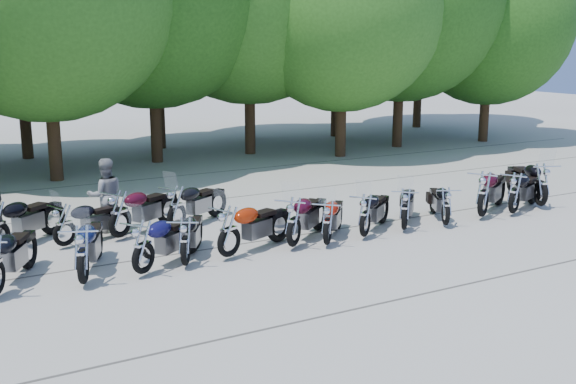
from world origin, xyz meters
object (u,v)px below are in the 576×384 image
motorcycle_6 (294,220)px  motorcycle_15 (64,224)px  motorcycle_3 (143,245)px  rider_1 (106,195)px  motorcycle_5 (229,230)px  motorcycle_11 (484,192)px  motorcycle_13 (542,183)px  motorcycle_7 (328,221)px  motorcycle_2 (82,253)px  motorcycle_16 (119,213)px  motorcycle_10 (446,205)px  motorcycle_12 (515,192)px  motorcycle_4 (185,240)px  motorcycle_17 (176,206)px  motorcycle_8 (365,214)px  motorcycle_9 (405,208)px

motorcycle_6 → motorcycle_15: 5.15m
motorcycle_3 → rider_1: size_ratio=1.25×
motorcycle_5 → motorcycle_15: motorcycle_5 is taller
motorcycle_11 → motorcycle_13: size_ratio=1.00×
motorcycle_6 → motorcycle_7: 0.79m
motorcycle_2 → motorcycle_5: (3.09, 0.17, -0.01)m
motorcycle_5 → motorcycle_16: bearing=9.7°
motorcycle_16 → motorcycle_10: bearing=-140.6°
motorcycle_10 → motorcycle_15: size_ratio=1.00×
motorcycle_5 → motorcycle_15: (-2.91, 2.52, -0.08)m
motorcycle_7 → motorcycle_12: 5.89m
motorcycle_2 → motorcycle_6: bearing=-156.6°
motorcycle_5 → motorcycle_12: (8.22, -0.21, -0.00)m
motorcycle_11 → motorcycle_16: size_ratio=1.08×
motorcycle_2 → motorcycle_16: (1.43, 2.74, -0.00)m
motorcycle_16 → rider_1: bearing=-25.3°
motorcycle_4 → motorcycle_12: 9.23m
motorcycle_11 → motorcycle_6: bearing=57.9°
motorcycle_12 → motorcycle_17: size_ratio=1.02×
motorcycle_2 → motorcycle_10: (8.91, -0.05, -0.10)m
motorcycle_7 → motorcycle_10: 3.50m
motorcycle_13 → motorcycle_7: bearing=25.8°
motorcycle_6 → motorcycle_12: motorcycle_6 is taller
motorcycle_8 → motorcycle_17: size_ratio=0.95×
motorcycle_10 → motorcycle_16: bearing=8.9°
motorcycle_7 → motorcycle_16: bearing=6.4°
motorcycle_11 → motorcycle_16: motorcycle_11 is taller
motorcycle_6 → motorcycle_13: motorcycle_13 is taller
motorcycle_2 → motorcycle_17: (2.86, 2.83, -0.03)m
motorcycle_5 → motorcycle_7: 2.34m
motorcycle_6 → motorcycle_13: (7.93, 0.03, 0.05)m
motorcycle_12 → motorcycle_16: (-9.87, 2.78, 0.01)m
motorcycle_13 → motorcycle_5: bearing=23.9°
motorcycle_4 → motorcycle_13: size_ratio=0.83×
motorcycle_2 → motorcycle_6: 4.66m
motorcycle_9 → motorcycle_12: (3.57, -0.14, 0.05)m
motorcycle_5 → motorcycle_15: bearing=26.1°
motorcycle_8 → motorcycle_17: 4.60m
motorcycle_15 → rider_1: (1.18, 0.96, 0.33)m
motorcycle_15 → motorcycle_17: bearing=-107.8°
motorcycle_3 → motorcycle_12: 10.14m
motorcycle_11 → motorcycle_13: 2.28m
motorcycle_17 → motorcycle_11: bearing=-140.8°
motorcycle_13 → rider_1: rider_1 is taller
motorcycle_6 → motorcycle_8: bearing=-132.3°
motorcycle_6 → motorcycle_7: size_ratio=1.11×
motorcycle_7 → motorcycle_2: bearing=40.9°
motorcycle_11 → motorcycle_12: size_ratio=1.09×
motorcycle_8 → rider_1: bearing=17.3°
motorcycle_2 → motorcycle_9: motorcycle_2 is taller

